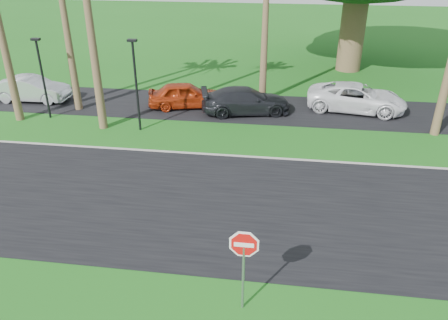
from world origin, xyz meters
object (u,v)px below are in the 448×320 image
Objects in this scene: stop_sign_near at (244,255)px; car_red at (185,95)px; car_minivan at (357,98)px; car_dark at (246,101)px; car_silver at (32,89)px.

stop_sign_near is 0.61× the size of car_red.
car_red is at bearing 103.21° from car_minivan.
stop_sign_near is 14.78m from car_dark.
car_silver is at bearing 75.32° from car_dark.
car_minivan is at bearing -100.10° from car_red.
car_dark is (-1.30, 14.69, -1.05)m from stop_sign_near.
car_minivan is (6.23, 1.28, 0.04)m from car_dark.
car_silver is 0.90× the size of car_dark.
stop_sign_near is at bearing 171.44° from car_minivan.
car_minivan reaches higher than car_dark.
stop_sign_near is 20.76m from car_silver.
stop_sign_near is 15.97m from car_red.
car_silver is (-14.34, 14.97, -1.03)m from stop_sign_near.
stop_sign_near is 0.53× the size of car_dark.
car_minivan is at bearing -91.86° from car_dark.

